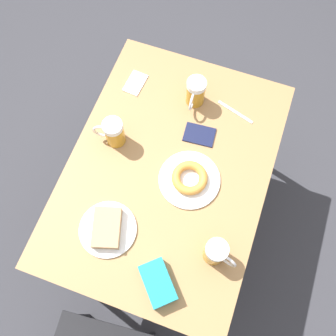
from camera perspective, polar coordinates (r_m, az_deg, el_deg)
ground_plane at (r=2.18m, az=-0.00°, el=-7.01°), size 8.00×8.00×0.00m
table at (r=1.55m, az=-0.00°, el=-1.04°), size 0.79×1.10×0.72m
plate_with_cake at (r=1.43m, az=-9.23°, el=-9.09°), size 0.22×0.22×0.05m
plate_with_donut at (r=1.47m, az=3.30°, el=-1.64°), size 0.24×0.24×0.04m
beer_mug_left at (r=1.36m, az=7.33°, el=-12.65°), size 0.12×0.08×0.13m
beer_mug_center at (r=1.58m, az=4.06°, el=11.47°), size 0.08×0.13×0.13m
beer_mug_right at (r=1.50m, az=-8.32°, el=5.41°), size 0.13×0.08×0.13m
napkin_folded at (r=1.69m, az=-4.99°, el=12.79°), size 0.08×0.12×0.00m
fork at (r=1.63m, az=10.21°, el=8.41°), size 0.17×0.06×0.00m
passport_near_edge at (r=1.56m, az=4.81°, el=5.09°), size 0.13×0.10×0.01m
blue_pouch at (r=1.37m, az=-1.56°, el=-17.12°), size 0.17×0.17×0.06m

